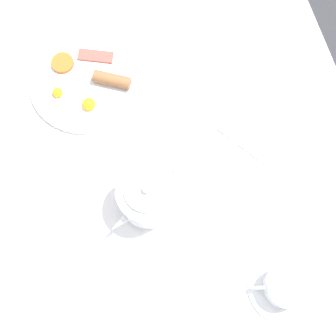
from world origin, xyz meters
The scene contains 7 objects.
ground_plane centered at (0.00, 0.00, 0.00)m, with size 8.00×8.00×0.00m, color #333338.
table centered at (0.00, 0.00, 0.68)m, with size 0.93×1.18×0.75m.
breakfast_plate centered at (0.13, -0.26, 0.76)m, with size 0.27×0.27×0.04m.
teapot_near centered at (0.06, 0.06, 0.80)m, with size 0.20×0.13×0.13m.
teacup_with_saucer_left centered at (-0.16, 0.32, 0.77)m, with size 0.15×0.15×0.06m.
napkin_folded centered at (-0.23, -0.04, 0.75)m, with size 0.17×0.18×0.01m.
knife_by_plate centered at (-0.21, -0.41, 0.75)m, with size 0.02×0.23×0.00m.
Camera 1 is at (0.08, 0.27, 1.78)m, focal length 50.00 mm.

